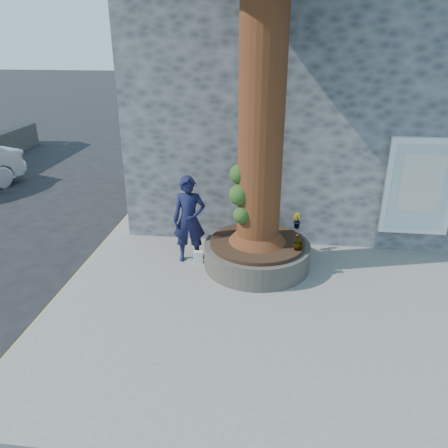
# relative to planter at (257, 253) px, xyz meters

# --- Properties ---
(ground) EXTENTS (120.00, 120.00, 0.00)m
(ground) POSITION_rel_planter_xyz_m (-0.80, -2.00, -0.41)
(ground) COLOR black
(ground) RESTS_ON ground
(pavement) EXTENTS (9.00, 8.00, 0.12)m
(pavement) POSITION_rel_planter_xyz_m (0.70, -1.00, -0.35)
(pavement) COLOR slate
(pavement) RESTS_ON ground
(yellow_line) EXTENTS (0.10, 30.00, 0.01)m
(yellow_line) POSITION_rel_planter_xyz_m (-3.85, -1.00, -0.41)
(yellow_line) COLOR yellow
(yellow_line) RESTS_ON ground
(stone_shop) EXTENTS (10.30, 8.30, 6.30)m
(stone_shop) POSITION_rel_planter_xyz_m (1.70, 5.20, 2.75)
(stone_shop) COLOR #434548
(stone_shop) RESTS_ON ground
(planter) EXTENTS (2.30, 2.30, 0.60)m
(planter) POSITION_rel_planter_xyz_m (0.00, 0.00, 0.00)
(planter) COLOR black
(planter) RESTS_ON pavement
(man) EXTENTS (0.77, 0.56, 1.95)m
(man) POSITION_rel_planter_xyz_m (-1.50, 0.08, 0.68)
(man) COLOR black
(man) RESTS_ON pavement
(woman) EXTENTS (1.02, 0.90, 1.74)m
(woman) POSITION_rel_planter_xyz_m (0.47, 1.42, 0.58)
(woman) COLOR #9A9794
(woman) RESTS_ON pavement
(shopping_bag) EXTENTS (0.22, 0.17, 0.28)m
(shopping_bag) POSITION_rel_planter_xyz_m (-1.30, -0.05, -0.15)
(shopping_bag) COLOR white
(shopping_bag) RESTS_ON pavement
(plant_a) EXTENTS (0.22, 0.22, 0.35)m
(plant_a) POSITION_rel_planter_xyz_m (-0.12, 0.85, 0.48)
(plant_a) COLOR gray
(plant_a) RESTS_ON planter
(plant_b) EXTENTS (0.27, 0.27, 0.36)m
(plant_b) POSITION_rel_planter_xyz_m (0.85, 0.80, 0.49)
(plant_b) COLOR gray
(plant_b) RESTS_ON planter
(plant_c) EXTENTS (0.29, 0.29, 0.37)m
(plant_c) POSITION_rel_planter_xyz_m (0.85, -0.32, 0.49)
(plant_c) COLOR gray
(plant_c) RESTS_ON planter
(plant_d) EXTENTS (0.37, 0.36, 0.31)m
(plant_d) POSITION_rel_planter_xyz_m (-0.04, 0.85, 0.46)
(plant_d) COLOR gray
(plant_d) RESTS_ON planter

